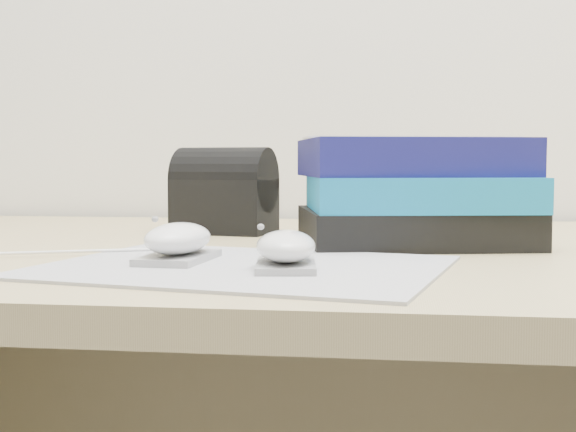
# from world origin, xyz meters

# --- Properties ---
(desk) EXTENTS (1.60, 0.80, 0.73)m
(desk) POSITION_xyz_m (0.00, 1.64, 0.50)
(desk) COLOR tan
(desk) RESTS_ON ground
(mousepad) EXTENTS (0.40, 0.34, 0.00)m
(mousepad) POSITION_xyz_m (-0.14, 1.37, 0.73)
(mousepad) COLOR gray
(mousepad) RESTS_ON desk
(mouse_rear) EXTENTS (0.06, 0.10, 0.04)m
(mouse_rear) POSITION_xyz_m (-0.20, 1.39, 0.75)
(mouse_rear) COLOR #959598
(mouse_rear) RESTS_ON mousepad
(mouse_front) EXTENTS (0.06, 0.10, 0.04)m
(mouse_front) POSITION_xyz_m (-0.09, 1.36, 0.75)
(mouse_front) COLOR gray
(mouse_front) RESTS_ON mousepad
(usb_cable) EXTENTS (0.21, 0.09, 0.00)m
(usb_cable) POSITION_xyz_m (-0.35, 1.43, 0.73)
(usb_cable) COLOR white
(usb_cable) RESTS_ON mousepad
(book_stack) EXTENTS (0.28, 0.25, 0.12)m
(book_stack) POSITION_xyz_m (0.02, 1.60, 0.79)
(book_stack) COLOR black
(book_stack) RESTS_ON desk
(pouch) EXTENTS (0.14, 0.11, 0.11)m
(pouch) POSITION_xyz_m (-0.23, 1.71, 0.78)
(pouch) COLOR black
(pouch) RESTS_ON desk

